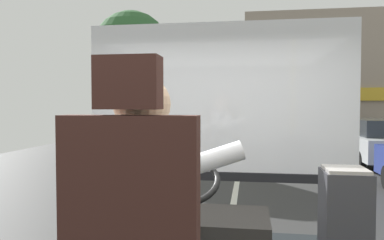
{
  "coord_description": "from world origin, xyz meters",
  "views": [
    {
      "loc": [
        0.29,
        -1.86,
        1.85
      ],
      "look_at": [
        -0.2,
        1.28,
        1.72
      ],
      "focal_mm": 34.86,
      "sensor_mm": 36.0,
      "label": 1
    }
  ],
  "objects_px": {
    "steering_console": "(191,239)",
    "parked_car_white": "(317,125)",
    "parked_car_silver": "(378,141)",
    "fare_box": "(344,237)",
    "bus_driver": "(146,203)",
    "parked_car_charcoal": "(330,131)"
  },
  "relations": [
    {
      "from": "parked_car_silver",
      "to": "parked_car_white",
      "type": "bearing_deg",
      "value": 91.38
    },
    {
      "from": "parked_car_silver",
      "to": "parked_car_charcoal",
      "type": "bearing_deg",
      "value": 95.54
    },
    {
      "from": "fare_box",
      "to": "steering_console",
      "type": "bearing_deg",
      "value": 160.42
    },
    {
      "from": "parked_car_charcoal",
      "to": "parked_car_white",
      "type": "bearing_deg",
      "value": 87.05
    },
    {
      "from": "parked_car_white",
      "to": "steering_console",
      "type": "bearing_deg",
      "value": -102.35
    },
    {
      "from": "parked_car_silver",
      "to": "bus_driver",
      "type": "bearing_deg",
      "value": -111.82
    },
    {
      "from": "parked_car_charcoal",
      "to": "parked_car_white",
      "type": "distance_m",
      "value": 4.52
    },
    {
      "from": "steering_console",
      "to": "fare_box",
      "type": "bearing_deg",
      "value": -19.58
    },
    {
      "from": "bus_driver",
      "to": "steering_console",
      "type": "xyz_separation_m",
      "value": [
        0.0,
        1.17,
        -0.57
      ]
    },
    {
      "from": "steering_console",
      "to": "parked_car_silver",
      "type": "bearing_deg",
      "value": 65.86
    },
    {
      "from": "parked_car_charcoal",
      "to": "bus_driver",
      "type": "bearing_deg",
      "value": -104.09
    },
    {
      "from": "steering_console",
      "to": "parked_car_white",
      "type": "distance_m",
      "value": 19.43
    },
    {
      "from": "bus_driver",
      "to": "parked_car_white",
      "type": "bearing_deg",
      "value": 78.35
    },
    {
      "from": "fare_box",
      "to": "parked_car_charcoal",
      "type": "relative_size",
      "value": 0.21
    },
    {
      "from": "bus_driver",
      "to": "steering_console",
      "type": "relative_size",
      "value": 0.73
    },
    {
      "from": "bus_driver",
      "to": "parked_car_white",
      "type": "relative_size",
      "value": 0.19
    },
    {
      "from": "parked_car_charcoal",
      "to": "parked_car_white",
      "type": "xyz_separation_m",
      "value": [
        0.23,
        4.52,
        0.02
      ]
    },
    {
      "from": "parked_car_silver",
      "to": "parked_car_charcoal",
      "type": "distance_m",
      "value": 4.72
    },
    {
      "from": "steering_console",
      "to": "parked_car_white",
      "type": "bearing_deg",
      "value": 77.65
    },
    {
      "from": "parked_car_silver",
      "to": "parked_car_charcoal",
      "type": "height_order",
      "value": "parked_car_silver"
    },
    {
      "from": "steering_console",
      "to": "parked_car_charcoal",
      "type": "height_order",
      "value": "steering_console"
    },
    {
      "from": "bus_driver",
      "to": "parked_car_silver",
      "type": "distance_m",
      "value": 11.8
    }
  ]
}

